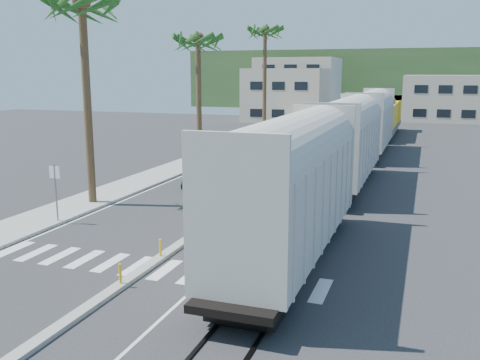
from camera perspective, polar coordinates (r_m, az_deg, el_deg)
name	(u,v)px	position (r m, az deg, el deg)	size (l,w,h in m)	color
ground	(172,252)	(22.84, -7.28, -7.59)	(140.00, 140.00, 0.00)	#28282B
sidewalk	(211,155)	(48.45, -3.11, 2.68)	(3.00, 90.00, 0.15)	gray
rails	(367,158)	(48.07, 13.37, 2.27)	(1.56, 100.00, 0.06)	black
median	(289,170)	(41.08, 5.21, 1.10)	(0.45, 60.00, 0.85)	gray
crosswalk	(149,268)	(21.17, -9.72, -9.20)	(14.00, 2.20, 0.01)	silver
lane_markings	(279,159)	(46.44, 4.16, 2.20)	(9.42, 90.00, 0.01)	silver
freight_train	(358,134)	(40.87, 12.50, 4.82)	(3.00, 60.94, 5.85)	#BCB8AC
palm_trees	(203,30)	(45.74, -3.92, 15.64)	(3.50, 37.20, 13.75)	brown
street_sign	(55,185)	(27.81, -19.09, -0.49)	(0.60, 0.08, 3.00)	slate
buildings	(328,91)	(92.40, 9.32, 9.36)	(38.00, 27.00, 10.00)	#B6A690
hillside	(381,79)	(119.67, 14.85, 10.35)	(80.00, 20.00, 12.00)	#385628
car_lead	(202,177)	(35.20, -4.03, 0.37)	(1.62, 4.01, 1.36)	black
car_second	(236,162)	(39.98, -0.46, 1.95)	(2.20, 5.19, 1.67)	black
car_third	(257,154)	(45.09, 1.80, 2.78)	(2.25, 4.64, 1.30)	black
car_rear	(278,146)	(49.64, 4.04, 3.63)	(2.54, 5.22, 1.43)	#9EA1A3
cyclist	(231,234)	(22.60, -0.95, -5.83)	(1.43, 2.12, 2.24)	#9EA0A5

